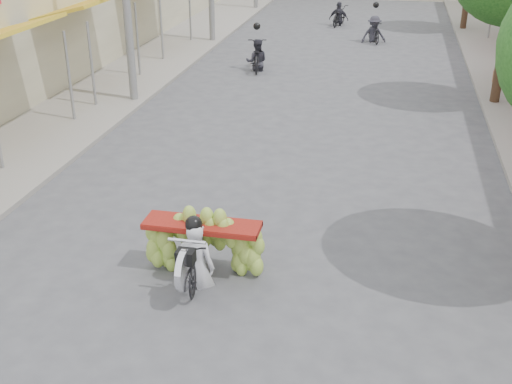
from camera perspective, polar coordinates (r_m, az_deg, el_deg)
The scene contains 5 objects.
sidewalk_left at distance 23.54m, azimuth -11.68°, elevation 10.27°, with size 4.00×60.00×0.12m, color gray.
banana_motorbike at distance 10.50m, azimuth -5.11°, elevation -4.30°, with size 2.20×1.76×2.10m.
bg_motorbike_a at distance 23.63m, azimuth 0.07°, elevation 12.49°, with size 0.97×1.89×1.95m.
bg_motorbike_b at distance 28.78m, azimuth 10.51°, elevation 14.63°, with size 1.18×1.62×1.95m.
bg_motorbike_c at distance 32.46m, azimuth 7.41°, elevation 15.83°, with size 1.06×1.73×1.95m.
Camera 1 is at (2.22, -5.88, 5.82)m, focal length 45.00 mm.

